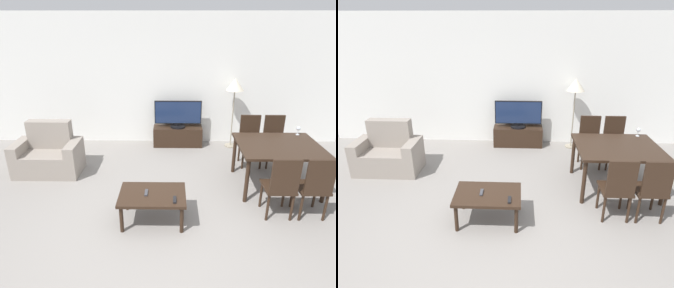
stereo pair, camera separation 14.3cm
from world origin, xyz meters
The scene contains 15 objects.
ground_plane centered at (0.00, 0.00, 0.00)m, with size 18.00×18.00×0.00m, color gray.
wall_back centered at (0.00, 3.56, 1.35)m, with size 7.70×0.06×2.70m.
armchair centered at (-2.01, 2.02, 0.31)m, with size 1.12×0.65×0.90m.
tv_stand centered at (0.29, 3.30, 0.20)m, with size 1.04×0.38×0.41m.
tv centered at (0.29, 3.30, 0.70)m, with size 0.98×0.32×0.57m.
coffee_table centered at (-0.09, 0.62, 0.37)m, with size 0.87×0.60×0.42m.
dining_table centered at (1.84, 1.57, 0.65)m, with size 1.27×1.08×0.73m.
dining_chair_near centered at (1.62, 0.72, 0.50)m, with size 0.40×0.40×0.92m.
dining_chair_far centered at (2.06, 2.42, 0.50)m, with size 0.40×0.40×0.92m.
dining_chair_near_right centered at (2.06, 0.72, 0.50)m, with size 0.40×0.40×0.92m.
dining_chair_far_left centered at (1.62, 2.42, 0.50)m, with size 0.40×0.40×0.92m.
floor_lamp centered at (1.43, 3.25, 1.27)m, with size 0.36×0.36×1.46m.
remote_primary centered at (0.20, 0.46, 0.43)m, with size 0.04×0.15×0.02m.
remote_secondary centered at (-0.17, 0.63, 0.43)m, with size 0.04×0.15×0.02m.
wine_glass_left centered at (2.29, 2.02, 0.83)m, with size 0.07×0.07×0.15m.
Camera 2 is at (0.31, -2.75, 2.52)m, focal length 32.00 mm.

